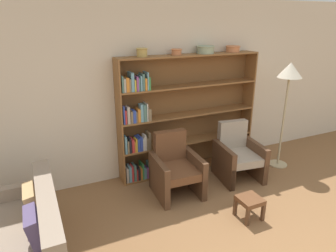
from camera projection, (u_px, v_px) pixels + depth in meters
name	position (u px, v px, depth m)	size (l,w,h in m)	color
wall_back	(182.00, 88.00, 4.90)	(12.00, 0.06, 2.75)	beige
bookshelf	(177.00, 117.00, 4.84)	(2.38, 0.30, 1.93)	brown
bowl_terracotta	(142.00, 52.00, 4.24)	(0.17, 0.17, 0.12)	tan
bowl_brass	(177.00, 51.00, 4.46)	(0.17, 0.17, 0.09)	#C67547
bowl_cream	(206.00, 49.00, 4.65)	(0.29, 0.29, 0.12)	gray
bowl_copper	(233.00, 48.00, 4.86)	(0.24, 0.24, 0.10)	#C67547
couch	(23.00, 245.00, 3.00)	(0.86, 1.62, 0.81)	gray
armchair_leather	(176.00, 169.00, 4.35)	(0.68, 0.72, 0.89)	brown
armchair_cushioned	(238.00, 155.00, 4.79)	(0.73, 0.76, 0.89)	brown
floor_lamp	(289.00, 77.00, 4.80)	(0.39, 0.39, 1.79)	tan
footstool	(250.00, 202.00, 3.81)	(0.29, 0.29, 0.29)	brown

